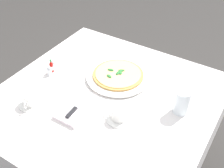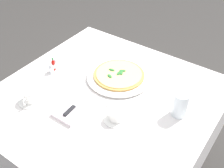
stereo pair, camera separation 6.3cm
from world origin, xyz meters
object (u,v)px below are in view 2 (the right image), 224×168
Objects in this scene: water_glass_center_back at (180,105)px; pizza at (119,74)px; hot_sauce_bottle at (53,65)px; coffee_cup_far_left at (117,114)px; salt_shaker at (56,63)px; dinner_knife at (76,105)px; coffee_cup_near_right at (30,97)px; pepper_shaker at (51,69)px; pizza_plate at (119,76)px; napkin_folded at (76,107)px; menu_card at (163,87)px.

pizza is at bearing 80.29° from water_glass_center_back.
water_glass_center_back is at bearing -99.71° from pizza.
pizza is 0.38m from hot_sauce_bottle.
pizza is 2.11× the size of coffee_cup_far_left.
salt_shaker is at bearing 75.10° from coffee_cup_far_left.
salt_shaker is at bearing 55.37° from dinner_knife.
water_glass_center_back is 0.64× the size of dinner_knife.
coffee_cup_near_right is at bearing -160.37° from hot_sauce_bottle.
coffee_cup_near_right is at bearing -160.37° from pepper_shaker.
pizza is 2.15× the size of coffee_cup_near_right.
hot_sauce_bottle is 1.48× the size of pepper_shaker.
napkin_folded reaches higher than pizza_plate.
coffee_cup_far_left is at bearing -147.82° from pizza_plate.
hot_sauce_bottle reaches higher than coffee_cup_near_right.
pepper_shaker is (0.14, 0.30, 0.00)m from dinner_knife.
coffee_cup_far_left is at bearing -102.23° from hot_sauce_bottle.
pizza_plate is at bearing -70.87° from salt_shaker.
pizza_plate is at bearing -6.82° from napkin_folded.
hot_sauce_bottle is (0.26, 0.09, 0.00)m from coffee_cup_near_right.
dinner_knife is 0.35m from hot_sauce_bottle.
water_glass_center_back is 0.50m from napkin_folded.
salt_shaker is (-0.12, 0.36, 0.01)m from pizza_plate.
menu_card is (0.11, 0.14, -0.03)m from water_glass_center_back.
pepper_shaker is at bearing 80.61° from coffee_cup_far_left.
salt_shaker is (0.19, 0.32, 0.00)m from dinner_knife.
dinner_knife is at bearing 3.14° from napkin_folded.
coffee_cup_near_right is 0.59× the size of napkin_folded.
napkin_folded is (-0.25, 0.43, -0.05)m from water_glass_center_back.
water_glass_center_back is 0.74m from hot_sauce_bottle.
menu_card is (0.36, -0.29, 0.02)m from napkin_folded.
pepper_shaker is (-0.18, 0.34, 0.00)m from pizza.
napkin_folded is at bearing 105.95° from coffee_cup_far_left.
napkin_folded is (-0.32, 0.04, -0.01)m from pizza.
pizza is 0.32m from dinner_knife.
napkin_folded is 3.92× the size of pepper_shaker.
water_glass_center_back is 0.57× the size of napkin_folded.
hot_sauce_bottle is at bearing 19.63° from coffee_cup_near_right.
coffee_cup_far_left is 0.53m from hot_sauce_bottle.
menu_card is (0.45, -0.50, -0.00)m from coffee_cup_near_right.
pizza is at bearing -70.86° from salt_shaker.
coffee_cup_near_right is 0.30m from salt_shaker.
salt_shaker is (0.03, 0.01, -0.01)m from hot_sauce_bottle.
menu_card is at bearing -69.38° from pepper_shaker.
salt_shaker reaches higher than napkin_folded.
coffee_cup_far_left is 0.45m from coffee_cup_near_right.
coffee_cup_near_right is at bearing -160.37° from salt_shaker.
menu_card is (0.30, -0.08, 0.00)m from coffee_cup_far_left.
hot_sauce_bottle reaches higher than menu_card.
napkin_folded is (0.09, -0.22, -0.02)m from coffee_cup_near_right.
coffee_cup_far_left reaches higher than menu_card.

